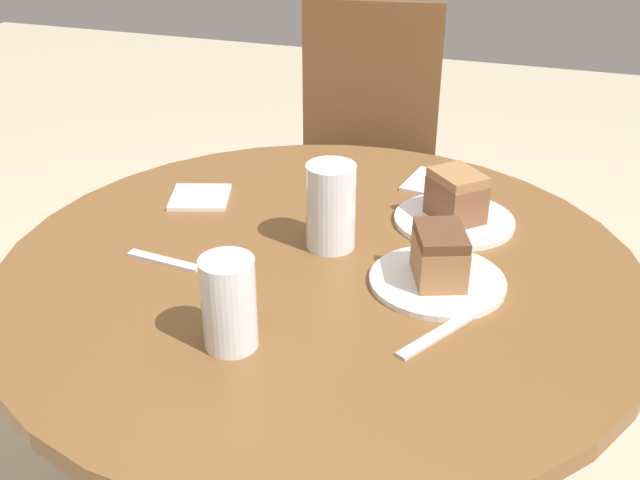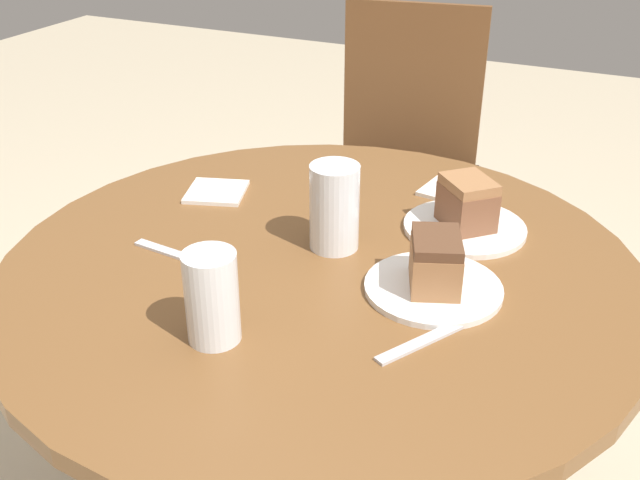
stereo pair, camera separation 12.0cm
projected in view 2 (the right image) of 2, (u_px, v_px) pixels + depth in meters
table at (320, 345)px, 1.31m from camera, size 1.05×1.05×0.72m
chair at (399, 174)px, 2.10m from camera, size 0.49×0.53×0.93m
plate_near at (433, 288)px, 1.14m from camera, size 0.21×0.21×0.01m
plate_far at (465, 228)px, 1.32m from camera, size 0.22×0.22×0.01m
cake_slice_near at (435, 262)px, 1.12m from camera, size 0.10×0.12×0.08m
cake_slice_far at (467, 203)px, 1.30m from camera, size 0.12×0.12×0.09m
glass_lemonade at (212, 302)px, 1.01m from camera, size 0.07×0.07×0.13m
glass_water at (336, 212)px, 1.24m from camera, size 0.08×0.08×0.15m
napkin_stack at (457, 190)px, 1.46m from camera, size 0.14×0.14×0.01m
fork at (427, 339)px, 1.03m from camera, size 0.10×0.16×0.00m
spoon at (168, 252)px, 1.25m from camera, size 0.13×0.03×0.00m
napkin_side at (216, 192)px, 1.45m from camera, size 0.14×0.14×0.01m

